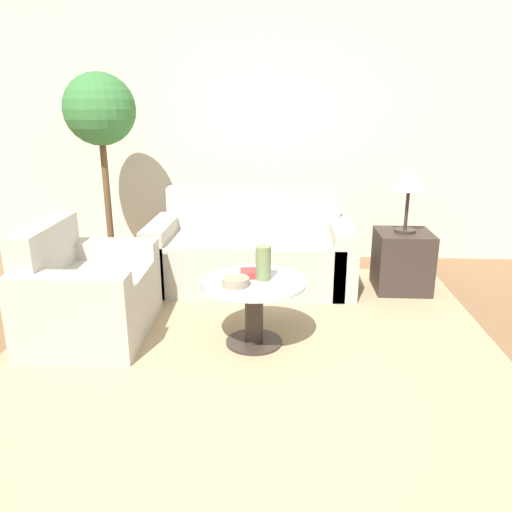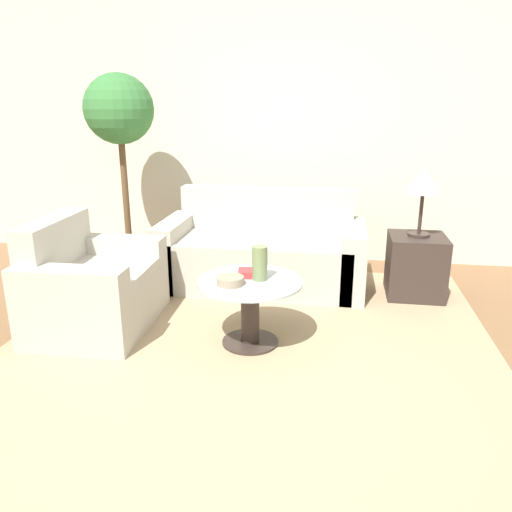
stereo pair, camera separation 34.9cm
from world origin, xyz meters
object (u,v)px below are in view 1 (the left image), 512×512
Objects in this scene: table_lamp at (409,181)px; potted_plant at (102,132)px; coffee_table at (254,304)px; armchair at (84,296)px; bowl at (235,282)px; book_stack at (253,273)px; vase at (263,263)px; sofa_main at (252,253)px.

potted_plant is at bearing 173.98° from table_lamp.
armchair is at bearing 174.83° from coffee_table.
armchair reaches higher than bowl.
bowl reaches higher than book_stack.
book_stack is (0.10, 0.18, -0.00)m from bowl.
table_lamp reaches higher than bowl.
coffee_table is at bearing 40.64° from bowl.
potted_plant is 2.16m from vase.
vase is 0.23m from bowl.
table_lamp is at bearing 41.89° from bowl.
potted_plant is (-1.34, 0.17, 1.05)m from sofa_main.
coffee_table is 0.24m from bowl.
potted_plant reaches higher than coffee_table.
bowl is (-0.02, -1.31, 0.20)m from sofa_main.
bowl is at bearing -138.11° from table_lamp.
book_stack is (0.08, -1.13, 0.20)m from sofa_main.
table_lamp is 3.20× the size of book_stack.
table_lamp is 1.68m from book_stack.
book_stack is at bearing -85.99° from sofa_main.
coffee_table is 0.20m from book_stack.
armchair is 1.21m from book_stack.
armchair is 1.44× the size of coffee_table.
potted_plant is 8.04× the size of vase.
table_lamp is 1.86m from bowl.
sofa_main is 7.81× the size of vase.
sofa_main reaches higher than armchair.
bowl is (-0.11, -0.10, 0.19)m from coffee_table.
coffee_table is 2.25m from potted_plant.
sofa_main reaches higher than book_stack.
potted_plant reaches higher than book_stack.
bowl is at bearing -102.33° from armchair.
armchair is at bearing -79.73° from potted_plant.
book_stack is (-0.01, 0.09, 0.19)m from coffee_table.
table_lamp reaches higher than book_stack.
potted_plant reaches higher than sofa_main.
book_stack is (1.19, -0.02, 0.20)m from armchair.
sofa_main reaches higher than vase.
armchair is at bearing 169.32° from bowl.
table_lamp reaches higher than coffee_table.
vase reaches higher than coffee_table.
table_lamp is 3.18× the size of bowl.
coffee_table is 0.29m from vase.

